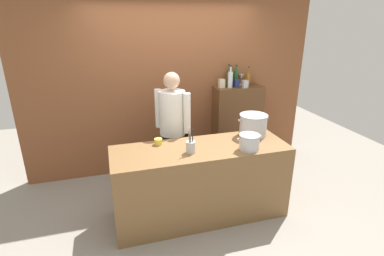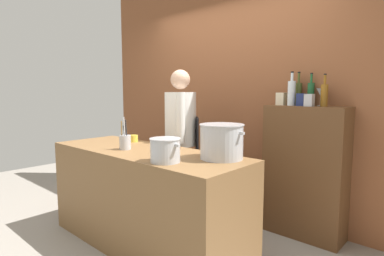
{
  "view_description": "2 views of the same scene",
  "coord_description": "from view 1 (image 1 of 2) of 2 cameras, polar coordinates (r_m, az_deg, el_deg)",
  "views": [
    {
      "loc": [
        -0.98,
        -2.97,
        2.31
      ],
      "look_at": [
        0.0,
        0.36,
        1.01
      ],
      "focal_mm": 28.02,
      "sensor_mm": 36.0,
      "label": 1
    },
    {
      "loc": [
        2.16,
        -1.74,
        1.41
      ],
      "look_at": [
        0.25,
        0.37,
        1.09
      ],
      "focal_mm": 28.91,
      "sensor_mm": 36.0,
      "label": 2
    }
  ],
  "objects": [
    {
      "name": "butter_jar",
      "position": [
        3.52,
        -6.42,
        -2.57
      ],
      "size": [
        0.1,
        0.1,
        0.07
      ],
      "primitive_type": "cylinder",
      "color": "yellow",
      "rests_on": "prep_counter"
    },
    {
      "name": "spice_tin_cream",
      "position": [
        4.61,
        5.66,
        8.46
      ],
      "size": [
        0.08,
        0.08,
        0.13
      ],
      "primitive_type": "cube",
      "color": "beige",
      "rests_on": "bar_cabinet"
    },
    {
      "name": "spice_tin_silver",
      "position": [
        4.64,
        10.08,
        8.24
      ],
      "size": [
        0.07,
        0.07,
        0.11
      ],
      "primitive_type": "cube",
      "color": "#B2B2B7",
      "rests_on": "bar_cabinet"
    },
    {
      "name": "brick_back_panel",
      "position": [
        4.55,
        -3.75,
        10.25
      ],
      "size": [
        4.4,
        0.1,
        3.0
      ],
      "primitive_type": "cube",
      "color": "brown",
      "rests_on": "ground_plane"
    },
    {
      "name": "utensil_crock",
      "position": [
        3.28,
        -0.26,
        -3.54
      ],
      "size": [
        0.1,
        0.1,
        0.3
      ],
      "color": "#B7BABF",
      "rests_on": "prep_counter"
    },
    {
      "name": "wine_bottle_amber",
      "position": [
        4.76,
        10.66,
        9.15
      ],
      "size": [
        0.06,
        0.06,
        0.3
      ],
      "color": "#8C5919",
      "rests_on": "bar_cabinet"
    },
    {
      "name": "spice_tin_navy",
      "position": [
        4.66,
        8.49,
        8.41
      ],
      "size": [
        0.07,
        0.07,
        0.12
      ],
      "primitive_type": "cube",
      "color": "navy",
      "rests_on": "bar_cabinet"
    },
    {
      "name": "bar_cabinet",
      "position": [
        4.9,
        8.51,
        0.42
      ],
      "size": [
        0.76,
        0.32,
        1.29
      ],
      "primitive_type": "cube",
      "color": "brown",
      "rests_on": "ground_plane"
    },
    {
      "name": "wine_glass_wide",
      "position": [
        4.82,
        9.38,
        9.52
      ],
      "size": [
        0.08,
        0.08,
        0.17
      ],
      "color": "silver",
      "rests_on": "bar_cabinet"
    },
    {
      "name": "stockpot_small",
      "position": [
        3.41,
        10.86,
        -2.65
      ],
      "size": [
        0.29,
        0.23,
        0.18
      ],
      "color": "#B7BABF",
      "rests_on": "prep_counter"
    },
    {
      "name": "wine_bottle_green",
      "position": [
        4.78,
        8.35,
        9.43
      ],
      "size": [
        0.07,
        0.07,
        0.32
      ],
      "color": "#1E592D",
      "rests_on": "bar_cabinet"
    },
    {
      "name": "ground_plane",
      "position": [
        3.89,
        1.54,
        -15.91
      ],
      "size": [
        8.0,
        8.0,
        0.0
      ],
      "primitive_type": "plane",
      "color": "gray"
    },
    {
      "name": "prep_counter",
      "position": [
        3.64,
        1.61,
        -10.2
      ],
      "size": [
        2.04,
        0.7,
        0.9
      ],
      "primitive_type": "cube",
      "color": "brown",
      "rests_on": "ground_plane"
    },
    {
      "name": "chef",
      "position": [
        3.96,
        -3.67,
        0.62
      ],
      "size": [
        0.44,
        0.44,
        1.66
      ],
      "rotation": [
        0.0,
        0.0,
        2.35
      ],
      "color": "black",
      "rests_on": "ground_plane"
    },
    {
      "name": "wine_bottle_clear",
      "position": [
        4.61,
        7.31,
        9.2
      ],
      "size": [
        0.07,
        0.07,
        0.33
      ],
      "color": "silver",
      "rests_on": "bar_cabinet"
    },
    {
      "name": "stockpot_large",
      "position": [
        3.8,
        11.55,
        0.55
      ],
      "size": [
        0.41,
        0.35,
        0.27
      ],
      "color": "#B7BABF",
      "rests_on": "prep_counter"
    },
    {
      "name": "wine_bottle_olive",
      "position": [
        4.73,
        6.94,
        9.41
      ],
      "size": [
        0.07,
        0.07,
        0.33
      ],
      "color": "#475123",
      "rests_on": "bar_cabinet"
    }
  ]
}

